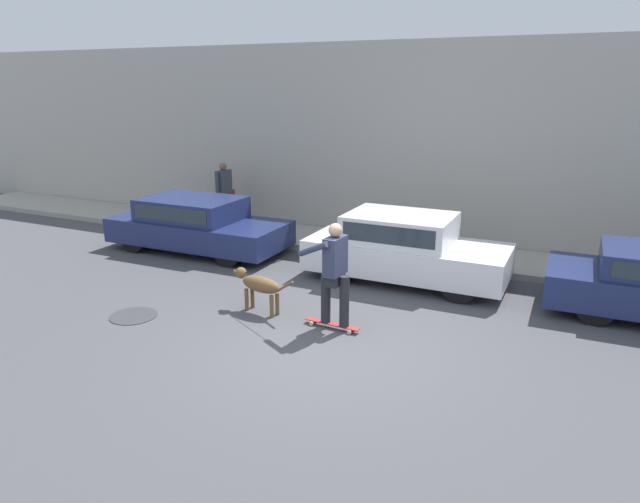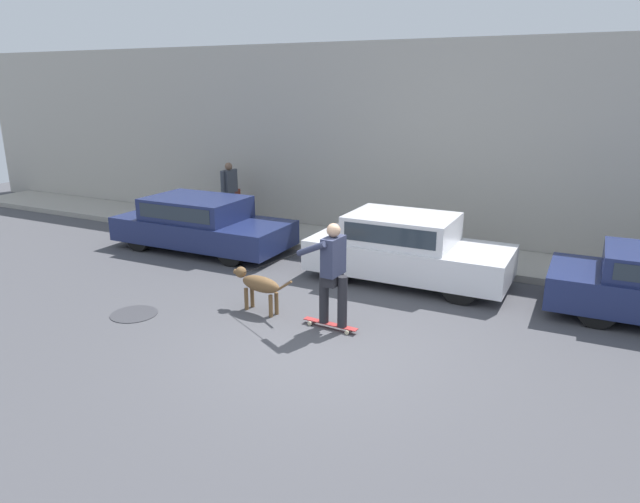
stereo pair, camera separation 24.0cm
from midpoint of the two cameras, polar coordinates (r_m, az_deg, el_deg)
name	(u,v)px [view 2 (the right image)]	position (r m, az deg, el deg)	size (l,w,h in m)	color
ground_plane	(329,346)	(8.74, 1.68, -9.43)	(36.00, 36.00, 0.00)	#47474C
back_wall	(448,146)	(13.94, 13.16, 10.20)	(32.00, 0.30, 4.79)	#ADA89E
sidewalk_curb	(429,253)	(13.34, 11.34, -0.16)	(30.00, 1.87, 0.14)	#A39E93
parked_car_0	(201,224)	(13.76, -11.30, 2.69)	(4.24, 1.81, 1.25)	black
parked_car_1	(407,250)	(11.41, 9.24, 0.17)	(3.94, 1.68, 1.35)	black
dog	(259,284)	(9.86, -5.46, -3.30)	(1.29, 0.40, 0.73)	brown
skateboarder	(333,270)	(8.96, 2.04, -1.89)	(2.32, 0.64, 1.76)	beige
pedestrian_with_bag	(230,190)	(15.77, -8.57, 6.15)	(0.25, 0.74, 1.63)	#3D4760
manhole_cover	(134,314)	(10.33, -17.47, -5.99)	(0.79, 0.79, 0.01)	#38383D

